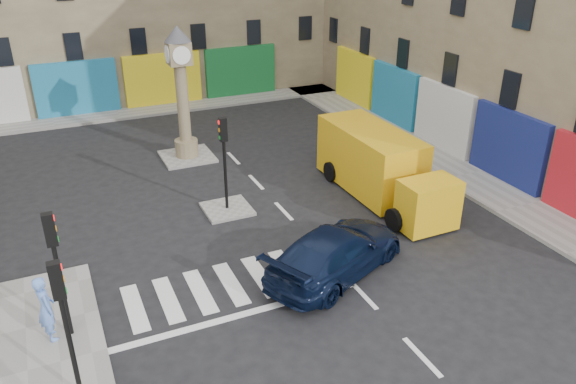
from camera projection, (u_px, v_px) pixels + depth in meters
ground at (380, 313)px, 16.36m from camera, size 120.00×120.00×0.00m
sidewalk_right at (420, 151)px, 27.75m from camera, size 2.60×30.00×0.15m
sidewalk_far at (118, 114)px, 33.07m from camera, size 32.00×2.40×0.15m
island_near at (227, 209)px, 22.16m from camera, size 1.80×1.80×0.12m
island_far at (187, 156)px, 27.08m from camera, size 2.40×2.40×0.12m
traffic_light_left_near at (63, 310)px, 12.32m from camera, size 0.28×0.22×3.70m
traffic_light_left_far at (55, 256)px, 14.29m from camera, size 0.28×0.22×3.70m
traffic_light_island at (224, 149)px, 21.06m from camera, size 0.28×0.22×3.70m
clock_pillar at (181, 86)px, 25.56m from camera, size 1.20×1.20×6.10m
navy_sedan at (336, 252)px, 17.92m from camera, size 5.87×4.31×1.58m
yellow_van at (379, 166)px, 22.87m from camera, size 2.53×7.28×2.64m
pedestrian_blue at (46, 308)px, 14.80m from camera, size 0.62×0.79×1.93m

